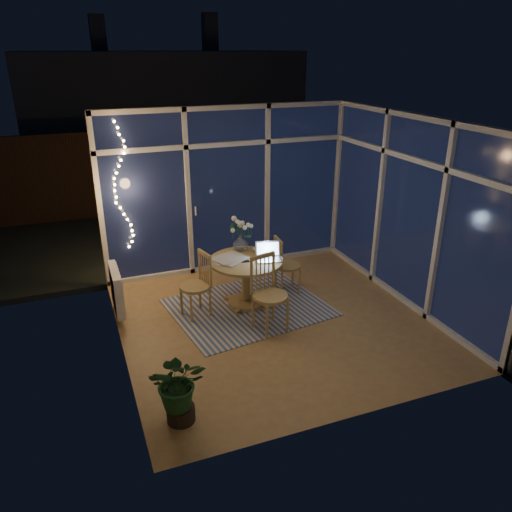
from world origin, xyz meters
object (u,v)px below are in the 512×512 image
(laptop, at_px, (269,252))
(flower_vase, at_px, (240,243))
(potted_plant, at_px, (179,388))
(dining_table, at_px, (246,283))
(chair_right, at_px, (288,264))
(chair_front, at_px, (270,294))
(chair_left, at_px, (195,285))

(laptop, distance_m, flower_vase, 0.54)
(flower_vase, height_order, potted_plant, flower_vase)
(dining_table, relative_size, laptop, 2.99)
(dining_table, xyz_separation_m, flower_vase, (0.05, 0.36, 0.45))
(chair_right, distance_m, laptop, 0.65)
(dining_table, height_order, potted_plant, potted_plant)
(chair_right, height_order, potted_plant, chair_right)
(dining_table, bearing_deg, potted_plant, -125.09)
(chair_front, bearing_deg, flower_vase, 78.27)
(chair_right, xyz_separation_m, flower_vase, (-0.67, 0.18, 0.36))
(flower_vase, distance_m, potted_plant, 2.82)
(chair_front, height_order, potted_plant, chair_front)
(chair_right, height_order, chair_front, chair_front)
(flower_vase, bearing_deg, chair_right, -14.72)
(dining_table, xyz_separation_m, chair_front, (0.06, -0.74, 0.16))
(chair_left, relative_size, chair_front, 0.90)
(flower_vase, bearing_deg, laptop, -63.06)
(chair_front, relative_size, flower_vase, 4.79)
(dining_table, xyz_separation_m, chair_right, (0.72, 0.18, 0.09))
(dining_table, height_order, chair_right, chair_right)
(dining_table, distance_m, chair_right, 0.75)
(chair_left, xyz_separation_m, chair_right, (1.46, 0.22, -0.02))
(chair_right, relative_size, laptop, 2.56)
(potted_plant, bearing_deg, chair_left, 71.16)
(flower_vase, bearing_deg, potted_plant, -121.69)
(dining_table, distance_m, chair_front, 0.76)
(chair_left, xyz_separation_m, flower_vase, (0.79, 0.40, 0.35))
(chair_left, bearing_deg, chair_right, 84.96)
(laptop, height_order, flower_vase, laptop)
(chair_left, height_order, chair_right, chair_left)
(chair_front, height_order, flower_vase, chair_front)
(chair_front, distance_m, flower_vase, 1.13)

